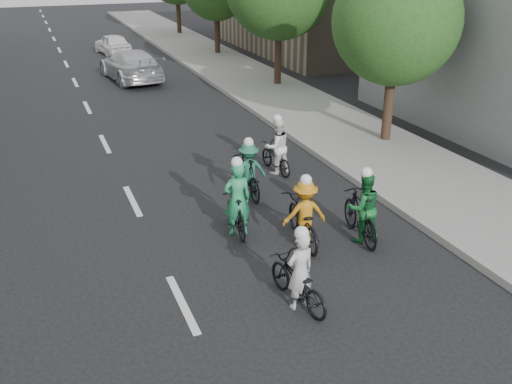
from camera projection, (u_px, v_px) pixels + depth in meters
ground at (182, 304)px, 10.61m from camera, size 120.00×120.00×0.00m
sidewalk_right at (317, 117)px, 21.82m from camera, size 4.00×80.00×0.15m
curb_right at (270, 122)px, 21.15m from camera, size 0.18×80.00×0.18m
tree_r_0 at (396, 21)px, 17.64m from camera, size 4.00×4.00×5.97m
cyclist_0 at (303, 218)px, 12.57m from camera, size 1.04×2.02×1.66m
cyclist_1 at (248, 173)px, 14.93m from camera, size 0.97×1.83×1.64m
cyclist_2 at (298, 279)px, 10.39m from camera, size 0.88×1.80×1.65m
cyclist_3 at (237, 207)px, 12.97m from camera, size 0.67×1.58×1.89m
cyclist_4 at (362, 212)px, 12.69m from camera, size 0.87×1.93×1.77m
cyclist_5 at (276, 152)px, 16.50m from camera, size 0.84×1.68×1.76m
follow_car_lead at (131, 65)px, 27.77m from camera, size 2.67×5.35×1.49m
follow_car_trail at (113, 44)px, 34.48m from camera, size 2.00×3.81×1.24m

